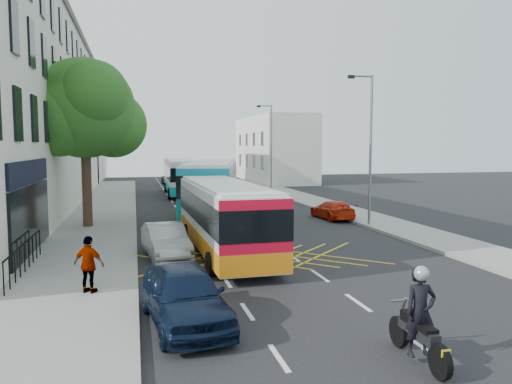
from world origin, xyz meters
TOP-DOWN VIEW (x-y plane):
  - ground at (0.00, 0.00)m, footprint 120.00×120.00m
  - pavement_left at (-8.50, 15.00)m, footprint 5.00×70.00m
  - pavement_right at (7.50, 15.00)m, footprint 3.00×70.00m
  - terrace_main at (-14.00, 24.49)m, footprint 8.30×45.00m
  - terrace_far at (-14.00, 55.00)m, footprint 8.00×20.00m
  - building_right at (11.00, 48.00)m, footprint 6.00×18.00m
  - street_tree at (-8.51, 14.97)m, footprint 6.30×5.70m
  - lamp_near at (6.20, 12.00)m, footprint 1.45×0.15m
  - lamp_far at (6.20, 32.00)m, footprint 1.45×0.15m
  - railings at (-9.70, 5.30)m, footprint 0.08×5.60m
  - bus_near at (-2.52, 7.28)m, footprint 2.75×10.36m
  - bus_mid at (-1.25, 18.92)m, footprint 5.47×12.42m
  - bus_far at (-1.93, 32.52)m, footprint 2.96×11.32m
  - motorbike at (-0.49, -3.86)m, footprint 0.67×2.26m
  - parked_car_blue at (-4.90, -0.56)m, footprint 2.24×4.50m
  - parked_car_silver at (-4.90, 7.00)m, footprint 1.86×4.20m
  - red_hatchback at (5.50, 15.26)m, footprint 1.79×3.91m
  - distant_car_grey at (-1.85, 44.68)m, footprint 2.45×4.58m
  - distant_car_silver at (2.50, 34.14)m, footprint 1.56×3.57m
  - distant_car_dark at (3.37, 48.61)m, footprint 1.72×3.85m
  - pedestrian_far at (-7.37, 2.28)m, footprint 1.05×0.83m

SIDE VIEW (x-z plane):
  - ground at x=0.00m, z-range 0.00..0.00m
  - pavement_left at x=-8.50m, z-range 0.00..0.15m
  - pavement_right at x=7.50m, z-range 0.00..0.15m
  - red_hatchback at x=5.50m, z-range 0.00..1.11m
  - distant_car_silver at x=2.50m, z-range 0.00..1.20m
  - distant_car_grey at x=-1.85m, z-range 0.00..1.23m
  - distant_car_dark at x=3.37m, z-range 0.00..1.23m
  - parked_car_silver at x=-4.90m, z-range 0.00..1.34m
  - railings at x=-9.70m, z-range 0.15..1.29m
  - parked_car_blue at x=-4.90m, z-range 0.00..1.47m
  - motorbike at x=-0.49m, z-range -0.06..1.94m
  - pedestrian_far at x=-7.37m, z-range 0.15..1.81m
  - bus_near at x=-2.52m, z-range 0.08..2.97m
  - bus_far at x=-1.93m, z-range 0.08..3.26m
  - bus_mid at x=-1.25m, z-range 0.09..3.49m
  - building_right at x=11.00m, z-range 0.00..8.00m
  - lamp_near at x=6.20m, z-range 0.62..8.62m
  - lamp_far at x=6.20m, z-range 0.62..8.62m
  - terrace_far at x=-14.00m, z-range 0.00..10.00m
  - street_tree at x=-8.51m, z-range 1.89..10.69m
  - terrace_main at x=-14.00m, z-range 0.01..13.51m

